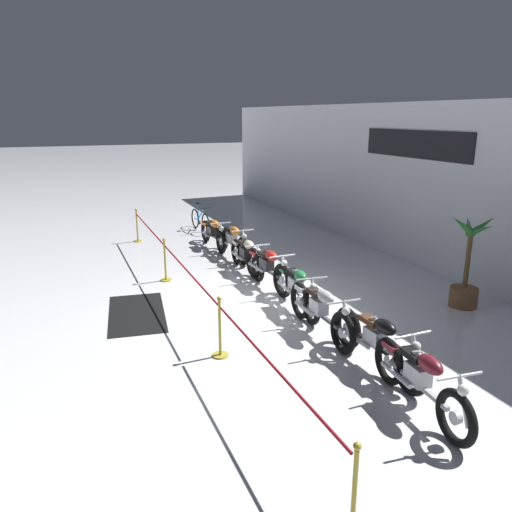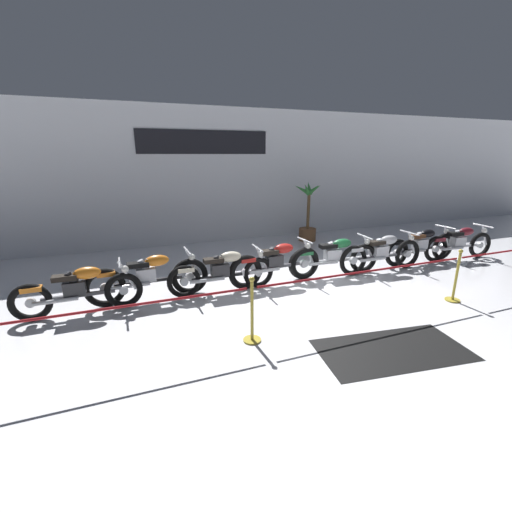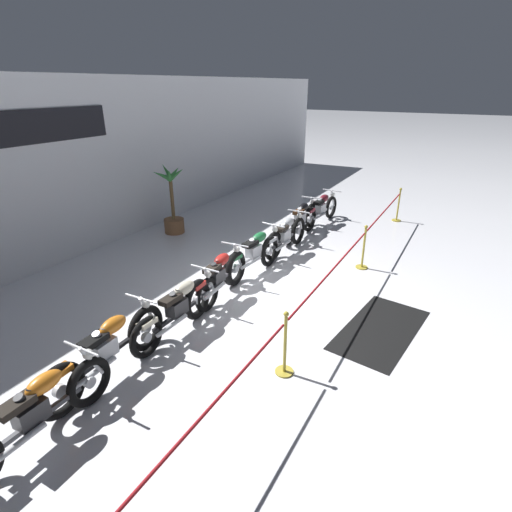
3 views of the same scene
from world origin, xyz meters
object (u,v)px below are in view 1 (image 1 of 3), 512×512
(motorcycle_green_4, at_px, (297,288))
(motorcycle_silver_5, at_px, (320,310))
(floor_banner, at_px, (137,313))
(motorcycle_red_3, at_px, (268,268))
(stanchion_far_left, at_px, (170,256))
(motorcycle_orange_1, at_px, (232,241))
(motorcycle_cream_2, at_px, (247,255))
(motorcycle_black_6, at_px, (377,342))
(motorcycle_orange_0, at_px, (213,233))
(stanchion_far_right, at_px, (353,507))
(bicycle, at_px, (200,220))
(potted_palm_left_of_row, at_px, (466,273))
(stanchion_mid_right, at_px, (220,336))
(stanchion_mid_left, at_px, (165,266))
(motorcycle_maroon_7, at_px, (420,380))

(motorcycle_green_4, xyz_separation_m, motorcycle_silver_5, (1.25, -0.15, 0.01))
(floor_banner, bearing_deg, motorcycle_red_3, 106.54)
(motorcycle_red_3, relative_size, stanchion_far_left, 0.18)
(motorcycle_silver_5, relative_size, floor_banner, 1.06)
(motorcycle_green_4, bearing_deg, motorcycle_orange_1, 178.86)
(motorcycle_cream_2, bearing_deg, motorcycle_black_6, 0.95)
(motorcycle_orange_0, distance_m, stanchion_far_right, 10.99)
(bicycle, distance_m, potted_palm_left_of_row, 9.47)
(potted_palm_left_of_row, xyz_separation_m, stanchion_mid_right, (0.23, -5.42, -0.37))
(motorcycle_cream_2, height_order, motorcycle_silver_5, motorcycle_silver_5)
(potted_palm_left_of_row, relative_size, stanchion_mid_left, 1.89)
(motorcycle_silver_5, bearing_deg, stanchion_far_right, -25.16)
(motorcycle_cream_2, bearing_deg, bicycle, 177.60)
(stanchion_mid_left, relative_size, stanchion_far_right, 1.00)
(stanchion_mid_left, distance_m, floor_banner, 2.13)
(motorcycle_orange_1, bearing_deg, potted_palm_left_of_row, 31.30)
(motorcycle_orange_1, distance_m, stanchion_far_right, 9.83)
(bicycle, distance_m, stanchion_far_left, 5.93)
(motorcycle_green_4, xyz_separation_m, motorcycle_maroon_7, (3.90, -0.11, 0.00))
(motorcycle_maroon_7, xyz_separation_m, stanchion_far_right, (1.49, -1.99, -0.11))
(motorcycle_orange_0, height_order, stanchion_mid_right, stanchion_mid_right)
(motorcycle_orange_1, distance_m, motorcycle_green_4, 4.19)
(stanchion_mid_left, bearing_deg, motorcycle_black_6, 21.00)
(motorcycle_maroon_7, xyz_separation_m, stanchion_mid_right, (-2.52, -1.99, -0.11))
(motorcycle_green_4, xyz_separation_m, motorcycle_black_6, (2.71, 0.04, 0.00))
(bicycle, xyz_separation_m, stanchion_mid_left, (4.91, -2.26, -0.01))
(motorcycle_orange_0, xyz_separation_m, stanchion_far_left, (3.11, -1.99, 0.30))
(motorcycle_green_4, bearing_deg, motorcycle_red_3, 179.97)
(motorcycle_silver_5, height_order, motorcycle_maroon_7, motorcycle_silver_5)
(motorcycle_cream_2, bearing_deg, stanchion_mid_right, -26.44)
(motorcycle_orange_1, xyz_separation_m, motorcycle_green_4, (4.19, -0.08, -0.01))
(motorcycle_green_4, distance_m, bicycle, 7.78)
(motorcycle_orange_0, distance_m, motorcycle_maroon_7, 9.32)
(motorcycle_maroon_7, distance_m, bicycle, 11.68)
(potted_palm_left_of_row, bearing_deg, motorcycle_maroon_7, -51.28)
(stanchion_far_left, bearing_deg, motorcycle_orange_0, 147.38)
(motorcycle_green_4, distance_m, motorcycle_maroon_7, 3.90)
(motorcycle_silver_5, xyz_separation_m, bicycle, (-9.03, 0.32, -0.10))
(motorcycle_orange_1, distance_m, motorcycle_maroon_7, 8.10)
(motorcycle_red_3, distance_m, motorcycle_maroon_7, 5.41)
(motorcycle_green_4, bearing_deg, stanchion_far_left, -137.73)
(motorcycle_red_3, relative_size, motorcycle_black_6, 0.95)
(motorcycle_silver_5, relative_size, stanchion_far_right, 2.23)
(stanchion_mid_right, relative_size, floor_banner, 0.47)
(motorcycle_silver_5, height_order, stanchion_far_left, stanchion_far_left)
(motorcycle_orange_1, bearing_deg, motorcycle_black_6, -0.33)
(motorcycle_green_4, height_order, stanchion_mid_right, stanchion_mid_right)
(motorcycle_maroon_7, height_order, stanchion_mid_right, stanchion_mid_right)
(motorcycle_red_3, xyz_separation_m, stanchion_far_right, (6.89, -2.10, -0.11))
(motorcycle_maroon_7, bearing_deg, stanchion_mid_right, -141.81)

